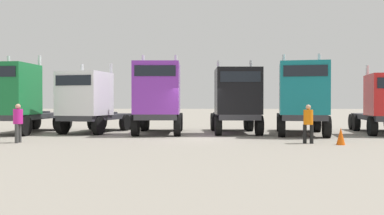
% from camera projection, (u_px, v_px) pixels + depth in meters
% --- Properties ---
extents(ground, '(200.00, 200.00, 0.00)m').
position_uv_depth(ground, '(197.00, 138.00, 19.19)').
color(ground, gray).
extents(semi_truck_green, '(2.96, 6.59, 4.49)m').
position_uv_depth(semi_truck_green, '(17.00, 98.00, 21.86)').
color(semi_truck_green, '#333338').
rests_on(semi_truck_green, ground).
extents(semi_truck_white, '(3.64, 6.20, 4.09)m').
position_uv_depth(semi_truck_white, '(90.00, 102.00, 22.57)').
color(semi_truck_white, '#333338').
rests_on(semi_truck_white, ground).
extents(semi_truck_purple, '(2.81, 6.17, 4.51)m').
position_uv_depth(semi_truck_purple, '(158.00, 97.00, 21.62)').
color(semi_truck_purple, '#333338').
rests_on(semi_truck_purple, ground).
extents(semi_truck_black, '(2.81, 5.84, 4.24)m').
position_uv_depth(semi_truck_black, '(236.00, 100.00, 22.00)').
color(semi_truck_black, '#333338').
rests_on(semi_truck_black, ground).
extents(semi_truck_teal, '(3.49, 6.71, 4.45)m').
position_uv_depth(semi_truck_teal, '(302.00, 98.00, 20.93)').
color(semi_truck_teal, '#333338').
rests_on(semi_truck_teal, ground).
extents(visitor_in_hivis, '(0.50, 0.50, 1.68)m').
position_uv_depth(visitor_in_hivis, '(308.00, 121.00, 16.79)').
color(visitor_in_hivis, black).
rests_on(visitor_in_hivis, ground).
extents(visitor_with_camera, '(0.42, 0.45, 1.71)m').
position_uv_depth(visitor_with_camera, '(18.00, 120.00, 17.10)').
color(visitor_with_camera, '#3C3C3C').
rests_on(visitor_with_camera, ground).
extents(traffic_cone_mid, '(0.36, 0.36, 0.72)m').
position_uv_depth(traffic_cone_mid, '(341.00, 136.00, 16.25)').
color(traffic_cone_mid, '#F2590C').
rests_on(traffic_cone_mid, ground).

